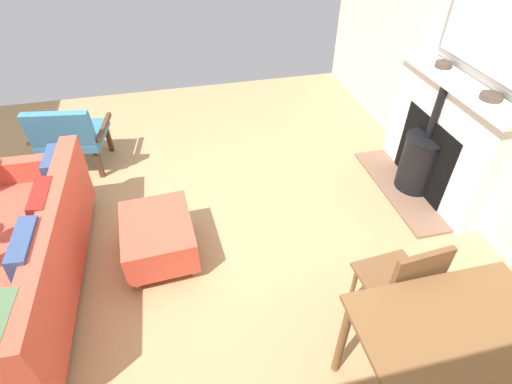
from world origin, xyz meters
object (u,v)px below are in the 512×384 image
(fireplace, at_px, (435,144))
(armchair_accent, at_px, (69,134))
(sofa, at_px, (24,262))
(ottoman, at_px, (158,236))
(mantel_bowl_near, at_px, (444,64))
(dining_table, at_px, (469,361))
(dining_chair_near_fireplace, at_px, (403,283))
(mantel_bowl_far, at_px, (491,96))

(fireplace, height_order, armchair_accent, fireplace)
(sofa, bearing_deg, ottoman, -170.77)
(mantel_bowl_near, height_order, sofa, mantel_bowl_near)
(mantel_bowl_near, relative_size, dining_table, 0.14)
(fireplace, xyz_separation_m, mantel_bowl_near, (-0.03, -0.26, 0.65))
(sofa, relative_size, dining_table, 1.99)
(ottoman, distance_m, dining_table, 2.21)
(mantel_bowl_near, bearing_deg, dining_table, 62.91)
(dining_chair_near_fireplace, bearing_deg, dining_table, 89.33)
(fireplace, bearing_deg, dining_table, 60.61)
(armchair_accent, bearing_deg, ottoman, 118.81)
(dining_table, height_order, dining_chair_near_fireplace, dining_chair_near_fireplace)
(mantel_bowl_far, height_order, dining_chair_near_fireplace, mantel_bowl_far)
(mantel_bowl_near, height_order, ottoman, mantel_bowl_near)
(dining_table, bearing_deg, dining_chair_near_fireplace, -90.67)
(dining_chair_near_fireplace, bearing_deg, sofa, -20.07)
(fireplace, xyz_separation_m, sofa, (3.47, 0.48, -0.16))
(armchair_accent, height_order, dining_chair_near_fireplace, dining_chair_near_fireplace)
(mantel_bowl_near, relative_size, sofa, 0.07)
(ottoman, bearing_deg, fireplace, -172.66)
(mantel_bowl_near, relative_size, armchair_accent, 0.19)
(dining_table, bearing_deg, sofa, -31.33)
(ottoman, xyz_separation_m, dining_table, (-1.47, 1.60, 0.41))
(armchair_accent, bearing_deg, mantel_bowl_near, 166.36)
(ottoman, relative_size, dining_chair_near_fireplace, 0.80)
(dining_table, relative_size, dining_chair_near_fireplace, 1.15)
(mantel_bowl_far, bearing_deg, armchair_accent, -23.06)
(ottoman, relative_size, dining_table, 0.70)
(fireplace, height_order, sofa, fireplace)
(armchair_accent, bearing_deg, dining_chair_near_fireplace, 132.83)
(mantel_bowl_far, height_order, armchair_accent, mantel_bowl_far)
(mantel_bowl_far, relative_size, sofa, 0.08)
(sofa, relative_size, ottoman, 2.85)
(mantel_bowl_far, relative_size, ottoman, 0.24)
(dining_table, xyz_separation_m, dining_chair_near_fireplace, (-0.01, -0.58, -0.13))
(mantel_bowl_near, distance_m, dining_table, 2.51)
(mantel_bowl_near, distance_m, dining_chair_near_fireplace, 2.06)
(mantel_bowl_near, relative_size, ottoman, 0.21)
(mantel_bowl_far, distance_m, dining_chair_near_fireplace, 1.62)
(fireplace, xyz_separation_m, dining_table, (1.09, 1.93, 0.14))
(sofa, height_order, ottoman, sofa)
(sofa, height_order, dining_chair_near_fireplace, dining_chair_near_fireplace)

